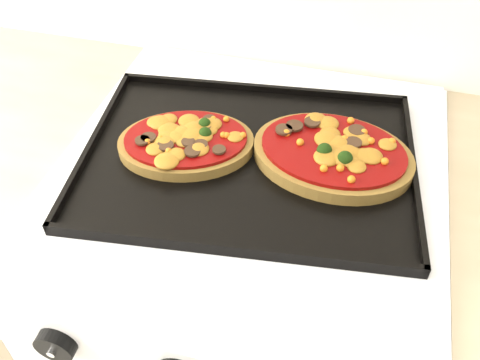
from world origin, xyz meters
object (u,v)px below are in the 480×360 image
(stove, at_px, (247,320))
(baking_tray, at_px, (248,157))
(pizza_left, at_px, (186,141))
(pizza_right, at_px, (333,152))

(stove, height_order, baking_tray, baking_tray)
(stove, xyz_separation_m, baking_tray, (-0.00, 0.00, 0.47))
(pizza_left, bearing_deg, pizza_right, 7.66)
(pizza_left, distance_m, pizza_right, 0.23)
(stove, xyz_separation_m, pizza_right, (0.12, 0.03, 0.48))
(baking_tray, relative_size, pizza_left, 2.38)
(baking_tray, bearing_deg, pizza_left, 175.43)
(stove, relative_size, pizza_left, 4.32)
(stove, bearing_deg, pizza_right, 12.56)
(stove, height_order, pizza_right, pizza_right)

